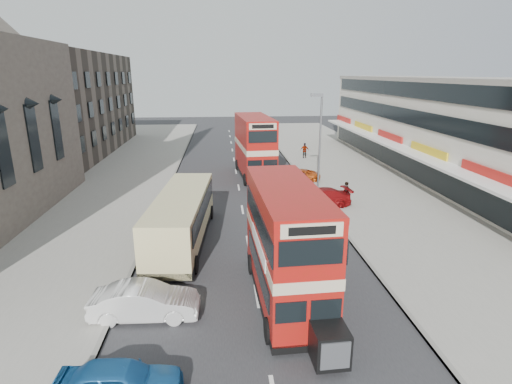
# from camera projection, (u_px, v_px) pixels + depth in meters

# --- Properties ---
(ground) EXTENTS (160.00, 160.00, 0.00)m
(ground) POSITION_uv_depth(u_px,v_px,m) (261.00, 322.00, 16.25)
(ground) COLOR #28282B
(ground) RESTS_ON ground
(road_surface) EXTENTS (12.00, 90.00, 0.01)m
(road_surface) POSITION_uv_depth(u_px,v_px,m) (239.00, 187.00, 35.35)
(road_surface) COLOR #28282B
(road_surface) RESTS_ON ground
(pavement_right) EXTENTS (12.00, 90.00, 0.15)m
(pavement_right) POSITION_uv_depth(u_px,v_px,m) (371.00, 184.00, 36.33)
(pavement_right) COLOR gray
(pavement_right) RESTS_ON ground
(pavement_left) EXTENTS (12.00, 90.00, 0.15)m
(pavement_left) POSITION_uv_depth(u_px,v_px,m) (98.00, 190.00, 34.32)
(pavement_left) COLOR gray
(pavement_left) RESTS_ON ground
(kerb_left) EXTENTS (0.20, 90.00, 0.16)m
(kerb_left) POSITION_uv_depth(u_px,v_px,m) (168.00, 188.00, 34.82)
(kerb_left) COLOR gray
(kerb_left) RESTS_ON ground
(kerb_right) EXTENTS (0.20, 90.00, 0.16)m
(kerb_right) POSITION_uv_depth(u_px,v_px,m) (307.00, 185.00, 35.84)
(kerb_right) COLOR gray
(kerb_right) RESTS_ON ground
(brick_terrace) EXTENTS (14.00, 28.00, 12.00)m
(brick_terrace) POSITION_uv_depth(u_px,v_px,m) (51.00, 104.00, 48.99)
(brick_terrace) COLOR #66594C
(brick_terrace) RESTS_ON ground
(commercial_row) EXTENTS (9.90, 46.20, 9.30)m
(commercial_row) POSITION_uv_depth(u_px,v_px,m) (450.00, 128.00, 37.60)
(commercial_row) COLOR beige
(commercial_row) RESTS_ON ground
(street_lamp) EXTENTS (1.00, 0.20, 8.12)m
(street_lamp) POSITION_uv_depth(u_px,v_px,m) (319.00, 136.00, 32.63)
(street_lamp) COLOR slate
(street_lamp) RESTS_ON ground
(bus_main) EXTENTS (2.84, 9.14, 5.01)m
(bus_main) POSITION_uv_depth(u_px,v_px,m) (286.00, 244.00, 17.19)
(bus_main) COLOR black
(bus_main) RESTS_ON ground
(bus_second) EXTENTS (3.51, 10.19, 5.58)m
(bus_second) POSITION_uv_depth(u_px,v_px,m) (255.00, 146.00, 38.36)
(bus_second) COLOR black
(bus_second) RESTS_ON ground
(coach) EXTENTS (3.42, 10.51, 2.74)m
(coach) POSITION_uv_depth(u_px,v_px,m) (182.00, 216.00, 23.52)
(coach) COLOR black
(coach) RESTS_ON ground
(car_left_near) EXTENTS (3.88, 1.67, 1.31)m
(car_left_near) POSITION_uv_depth(u_px,v_px,m) (120.00, 382.00, 12.21)
(car_left_near) COLOR #1C5C9C
(car_left_near) RESTS_ON ground
(car_left_front) EXTENTS (4.41, 1.66, 1.44)m
(car_left_front) POSITION_uv_depth(u_px,v_px,m) (145.00, 302.00, 16.39)
(car_left_front) COLOR silver
(car_left_front) RESTS_ON ground
(car_right_a) EXTENTS (5.19, 2.64, 1.44)m
(car_right_a) POSITION_uv_depth(u_px,v_px,m) (318.00, 199.00, 29.84)
(car_right_a) COLOR maroon
(car_right_a) RESTS_ON ground
(car_right_b) EXTENTS (4.43, 2.49, 1.17)m
(car_right_b) POSITION_uv_depth(u_px,v_px,m) (296.00, 176.00, 36.90)
(car_right_b) COLOR #C04913
(car_right_b) RESTS_ON ground
(pedestrian_near) EXTENTS (0.60, 0.43, 1.58)m
(pedestrian_near) POSITION_uv_depth(u_px,v_px,m) (346.00, 192.00, 30.82)
(pedestrian_near) COLOR gray
(pedestrian_near) RESTS_ON pavement_right
(pedestrian_far) EXTENTS (1.04, 0.49, 1.73)m
(pedestrian_far) POSITION_uv_depth(u_px,v_px,m) (304.00, 150.00, 46.79)
(pedestrian_far) COLOR gray
(pedestrian_far) RESTS_ON pavement_right
(cyclist) EXTENTS (0.71, 1.67, 1.93)m
(cyclist) POSITION_uv_depth(u_px,v_px,m) (294.00, 181.00, 35.08)
(cyclist) COLOR gray
(cyclist) RESTS_ON ground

